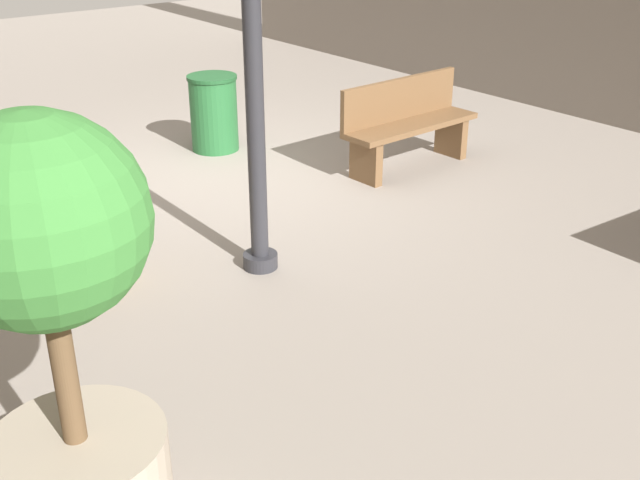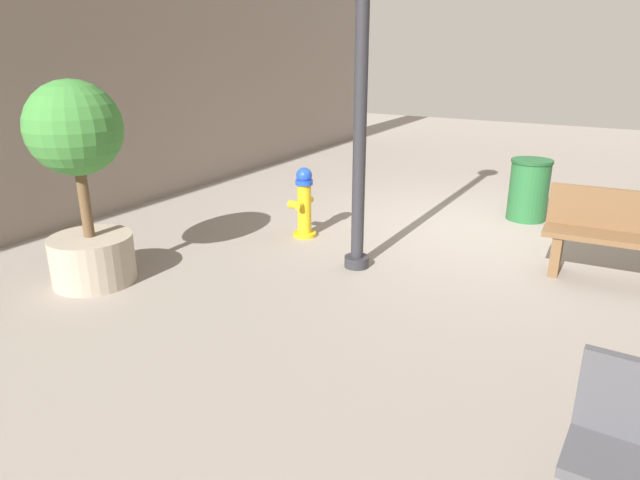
# 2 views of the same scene
# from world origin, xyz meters

# --- Properties ---
(ground_plane) EXTENTS (23.40, 23.40, 0.00)m
(ground_plane) POSITION_xyz_m (0.00, 0.00, 0.00)
(ground_plane) COLOR gray
(fire_hydrant) EXTENTS (0.37, 0.40, 0.91)m
(fire_hydrant) POSITION_xyz_m (1.91, 1.39, 0.46)
(fire_hydrant) COLOR gold
(fire_hydrant) RESTS_ON ground_plane
(bench_near) EXTENTS (1.67, 0.50, 0.95)m
(bench_near) POSITION_xyz_m (-1.79, 0.98, 0.50)
(bench_near) COLOR brown
(bench_near) RESTS_ON ground_plane
(planter_tree) EXTENTS (0.92, 0.92, 2.07)m
(planter_tree) POSITION_xyz_m (3.06, 3.75, 1.18)
(planter_tree) COLOR tan
(planter_tree) RESTS_ON ground_plane
(street_lamp) EXTENTS (0.36, 0.36, 4.35)m
(street_lamp) POSITION_xyz_m (0.84, 2.01, 2.67)
(street_lamp) COLOR #2D2D33
(street_lamp) RESTS_ON ground_plane
(trash_bin) EXTENTS (0.57, 0.57, 0.86)m
(trash_bin) POSITION_xyz_m (-0.47, -0.82, 0.43)
(trash_bin) COLOR #266633
(trash_bin) RESTS_ON ground_plane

